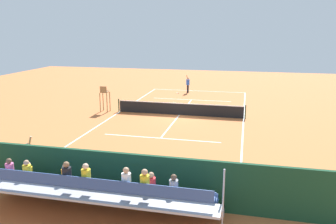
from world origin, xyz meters
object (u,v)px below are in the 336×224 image
courtside_bench (189,186)px  equipment_bag (136,190)px  tennis_racket (177,93)px  bleacher_stand (95,192)px  line_judge (28,157)px  tennis_ball_far (177,98)px  tennis_player (188,83)px  tennis_ball_near (202,99)px  umpire_chair (104,96)px  tennis_net (179,109)px

courtside_bench → equipment_bag: size_ratio=2.00×
tennis_racket → bleacher_stand: bearing=94.7°
line_judge → equipment_bag: bearing=175.3°
tennis_ball_far → line_judge: (2.95, 19.30, 0.98)m
bleacher_stand → tennis_player: (0.95, -24.99, 0.02)m
equipment_bag → tennis_ball_near: equipment_bag is taller
tennis_racket → tennis_ball_far: (-0.56, 2.92, 0.02)m
umpire_chair → tennis_ball_far: bearing=-125.4°
bleacher_stand → courtside_bench: bearing=-144.9°
bleacher_stand → tennis_racket: bearing=-85.3°
tennis_player → tennis_racket: 1.50m
equipment_bag → tennis_player: (1.79, -22.98, 0.84)m
courtside_bench → tennis_ball_far: (4.49, -19.60, -0.53)m
tennis_racket → tennis_ball_near: tennis_ball_near is taller
tennis_net → tennis_player: size_ratio=5.35×
umpire_chair → tennis_player: umpire_chair is taller
bleacher_stand → tennis_ball_near: bleacher_stand is taller
umpire_chair → tennis_racket: umpire_chair is taller
bleacher_stand → tennis_racket: (2.02, -24.65, -0.98)m
tennis_racket → tennis_ball_near: bearing=136.6°
line_judge → tennis_ball_near: bearing=-105.8°
tennis_net → tennis_ball_near: (-1.01, -6.35, -0.47)m
courtside_bench → tennis_racket: (5.05, -22.52, -0.54)m
courtside_bench → tennis_player: 23.20m
tennis_net → tennis_racket: bearing=-77.5°
umpire_chair → line_judge: bearing=97.9°
umpire_chair → tennis_racket: (-4.15, -9.54, -1.30)m
tennis_ball_far → line_judge: bearing=81.3°
tennis_ball_far → tennis_player: bearing=-98.8°
tennis_net → umpire_chair: bearing=2.7°
bleacher_stand → tennis_player: 25.00m
bleacher_stand → tennis_racket: bleacher_stand is taller
tennis_ball_far → equipment_bag: bearing=96.6°
tennis_ball_near → tennis_ball_far: (2.50, 0.02, 0.00)m
courtside_bench → tennis_player: (3.99, -22.85, 0.46)m
bleacher_stand → equipment_bag: size_ratio=10.07×
tennis_player → tennis_ball_near: bearing=121.7°
equipment_bag → tennis_player: 23.06m
tennis_player → courtside_bench: bearing=99.9°
line_judge → umpire_chair: bearing=-82.1°
tennis_net → tennis_racket: size_ratio=18.43×
bleacher_stand → tennis_racket: 24.76m
tennis_player → tennis_ball_far: (0.50, 3.25, -0.98)m
bleacher_stand → line_judge: 5.03m
courtside_bench → tennis_ball_near: (1.99, -19.62, -0.53)m
tennis_ball_near → equipment_bag: bearing=89.4°
umpire_chair → tennis_player: 11.17m
tennis_ball_far → bleacher_stand: bearing=93.8°
equipment_bag → tennis_racket: (2.85, -22.65, -0.16)m
tennis_ball_near → tennis_ball_far: size_ratio=1.00×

